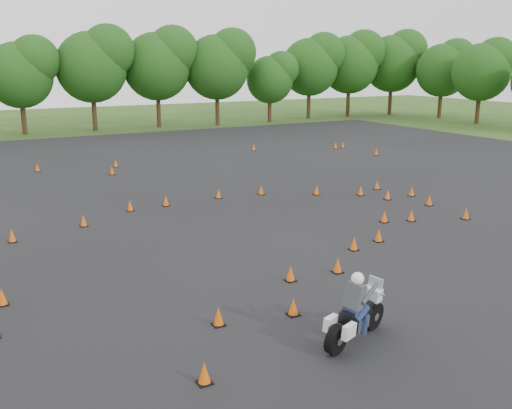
# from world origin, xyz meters

# --- Properties ---
(ground) EXTENTS (140.00, 140.00, 0.00)m
(ground) POSITION_xyz_m (0.00, 0.00, 0.00)
(ground) COLOR #2D5119
(ground) RESTS_ON ground
(asphalt_pad) EXTENTS (62.00, 62.00, 0.00)m
(asphalt_pad) POSITION_xyz_m (0.00, 6.00, 0.01)
(asphalt_pad) COLOR black
(asphalt_pad) RESTS_ON ground
(treeline) EXTENTS (86.91, 32.09, 10.57)m
(treeline) POSITION_xyz_m (4.25, 35.50, 4.63)
(treeline) COLOR #1C4614
(treeline) RESTS_ON ground
(traffic_cones) EXTENTS (36.14, 33.63, 0.45)m
(traffic_cones) POSITION_xyz_m (-0.12, 5.57, 0.23)
(traffic_cones) COLOR #DE5409
(traffic_cones) RESTS_ON asphalt_pad
(rider_grey) EXTENTS (2.43, 1.49, 1.80)m
(rider_grey) POSITION_xyz_m (-2.01, -4.43, 0.90)
(rider_grey) COLOR #3E4245
(rider_grey) RESTS_ON ground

